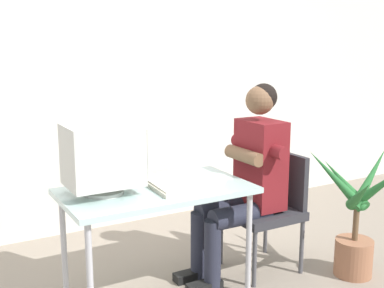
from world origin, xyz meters
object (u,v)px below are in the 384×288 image
desk (157,198)px  potted_plant (356,222)px  crt_monitor (103,155)px  office_chair (269,204)px  keyboard (163,185)px  person_seated (247,176)px

desk → potted_plant: 1.40m
crt_monitor → desk: bearing=-8.6°
desk → office_chair: bearing=0.7°
desk → potted_plant: potted_plant is taller
desk → keyboard: (0.05, 0.00, 0.08)m
desk → person_seated: bearing=0.9°
keyboard → office_chair: size_ratio=0.58×
crt_monitor → person_seated: person_seated is taller
person_seated → potted_plant: 0.81m
desk → keyboard: 0.09m
office_chair → potted_plant: size_ratio=0.92×
office_chair → keyboard: bearing=-179.3°
person_seated → desk: bearing=-179.1°
crt_monitor → person_seated: bearing=-2.1°
crt_monitor → person_seated: (1.00, -0.04, -0.25)m
desk → keyboard: keyboard is taller
crt_monitor → office_chair: bearing=-1.8°
keyboard → person_seated: person_seated is taller
crt_monitor → potted_plant: (1.63, -0.43, -0.56)m
office_chair → crt_monitor: bearing=178.2°
crt_monitor → potted_plant: 1.78m
person_seated → crt_monitor: bearing=177.9°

